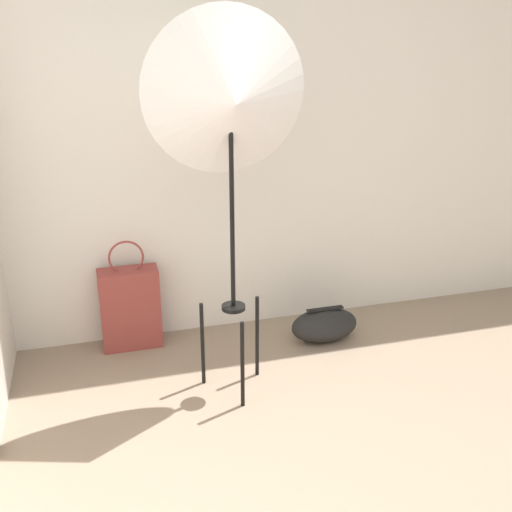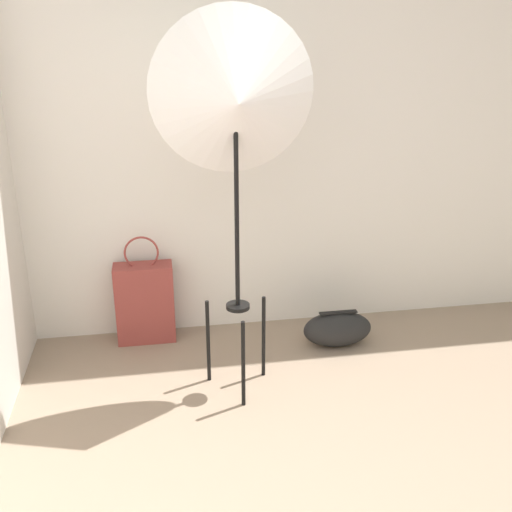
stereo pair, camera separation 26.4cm
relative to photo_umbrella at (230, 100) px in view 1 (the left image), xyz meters
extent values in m
cube|color=silver|center=(0.12, 0.73, -0.16)|extent=(8.00, 0.05, 2.60)
cylinder|color=black|center=(0.00, -0.17, -1.23)|extent=(0.02, 0.02, 0.46)
cylinder|color=black|center=(-0.15, 0.08, -1.23)|extent=(0.02, 0.02, 0.46)
cylinder|color=black|center=(0.15, 0.08, -1.23)|extent=(0.02, 0.02, 0.46)
cylinder|color=black|center=(0.00, 0.00, -1.00)|extent=(0.12, 0.12, 0.02)
cylinder|color=black|center=(0.00, 0.00, -0.49)|extent=(0.02, 0.02, 1.00)
cone|color=white|center=(0.00, 0.00, 0.01)|extent=(0.76, 0.32, 0.78)
cube|color=brown|center=(-0.47, 0.59, -1.22)|extent=(0.34, 0.15, 0.48)
torus|color=brown|center=(-0.47, 0.59, -0.90)|extent=(0.20, 0.01, 0.20)
ellipsoid|color=black|center=(0.63, 0.33, -1.35)|extent=(0.40, 0.21, 0.21)
cube|color=black|center=(0.63, 0.33, -1.25)|extent=(0.22, 0.04, 0.01)
camera|label=1|loc=(-0.62, -2.60, 0.30)|focal=42.00mm
camera|label=2|loc=(-0.36, -2.65, 0.30)|focal=42.00mm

